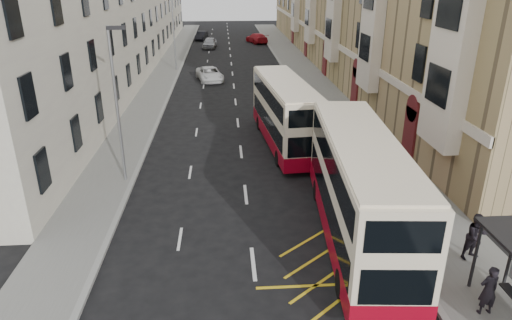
{
  "coord_description": "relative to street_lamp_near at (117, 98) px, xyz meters",
  "views": [
    {
      "loc": [
        -0.94,
        -10.81,
        10.49
      ],
      "look_at": [
        0.47,
        9.21,
        2.21
      ],
      "focal_mm": 32.0,
      "sensor_mm": 36.0,
      "label": 1
    }
  ],
  "objects": [
    {
      "name": "terrace_left",
      "position": [
        -7.08,
        33.5,
        1.88
      ],
      "size": [
        9.18,
        79.0,
        13.25
      ],
      "color": "beige",
      "rests_on": "ground"
    },
    {
      "name": "pavement_right",
      "position": [
        14.35,
        18.0,
        -4.56
      ],
      "size": [
        4.0,
        120.0,
        0.15
      ],
      "primitive_type": "cube",
      "color": "slate",
      "rests_on": "ground"
    },
    {
      "name": "road_markings",
      "position": [
        6.35,
        33.0,
        -4.63
      ],
      "size": [
        10.0,
        110.0,
        0.01
      ],
      "primitive_type": null,
      "color": "silver",
      "rests_on": "ground"
    },
    {
      "name": "street_lamp_near",
      "position": [
        0.0,
        0.0,
        0.0
      ],
      "size": [
        0.93,
        0.18,
        8.0
      ],
      "color": "gray",
      "rests_on": "pavement_left"
    },
    {
      "name": "pavement_left",
      "position": [
        -1.15,
        18.0,
        -4.56
      ],
      "size": [
        3.0,
        120.0,
        0.15
      ],
      "primitive_type": "cube",
      "color": "slate",
      "rests_on": "ground"
    },
    {
      "name": "guard_railing",
      "position": [
        12.6,
        -6.25,
        -3.78
      ],
      "size": [
        0.06,
        6.56,
        1.01
      ],
      "color": "red",
      "rests_on": "pavement_right"
    },
    {
      "name": "pedestrian_near",
      "position": [
        13.7,
        -11.45,
        -3.59
      ],
      "size": [
        0.68,
        0.48,
        1.78
      ],
      "primitive_type": "imported",
      "rotation": [
        0.0,
        0.0,
        3.22
      ],
      "color": "black",
      "rests_on": "pavement_right"
    },
    {
      "name": "car_silver",
      "position": [
        3.4,
        46.69,
        -3.85
      ],
      "size": [
        2.25,
        4.75,
        1.57
      ],
      "primitive_type": "imported",
      "rotation": [
        0.0,
        0.0,
        -0.09
      ],
      "color": "#9C9FA3",
      "rests_on": "ground"
    },
    {
      "name": "pedestrian_mid",
      "position": [
        14.91,
        -8.41,
        -3.53
      ],
      "size": [
        1.09,
        0.95,
        1.9
      ],
      "primitive_type": "imported",
      "rotation": [
        0.0,
        0.0,
        0.28
      ],
      "color": "black",
      "rests_on": "pavement_right"
    },
    {
      "name": "kerb_left",
      "position": [
        0.35,
        18.0,
        -4.56
      ],
      "size": [
        0.25,
        120.0,
        0.15
      ],
      "primitive_type": "cube",
      "color": "gray",
      "rests_on": "ground"
    },
    {
      "name": "white_van",
      "position": [
        3.92,
        24.58,
        -3.94
      ],
      "size": [
        3.26,
        5.36,
        1.39
      ],
      "primitive_type": "imported",
      "rotation": [
        0.0,
        0.0,
        0.2
      ],
      "color": "silver",
      "rests_on": "ground"
    },
    {
      "name": "kerb_right",
      "position": [
        12.35,
        18.0,
        -4.56
      ],
      "size": [
        0.25,
        120.0,
        0.15
      ],
      "primitive_type": "cube",
      "color": "gray",
      "rests_on": "ground"
    },
    {
      "name": "pedestrian_far",
      "position": [
        12.92,
        -6.01,
        -3.6
      ],
      "size": [
        1.04,
        0.43,
        1.77
      ],
      "primitive_type": "imported",
      "rotation": [
        0.0,
        0.0,
        3.14
      ],
      "color": "black",
      "rests_on": "pavement_right"
    },
    {
      "name": "double_decker_rear",
      "position": [
        9.23,
        5.03,
        -2.48
      ],
      "size": [
        3.37,
        10.8,
        4.24
      ],
      "rotation": [
        0.0,
        0.0,
        0.09
      ],
      "color": "#F2E0BF",
      "rests_on": "ground"
    },
    {
      "name": "street_lamp_far",
      "position": [
        0.0,
        30.0,
        0.0
      ],
      "size": [
        0.93,
        0.18,
        8.0
      ],
      "color": "gray",
      "rests_on": "pavement_left"
    },
    {
      "name": "double_decker_front",
      "position": [
        10.73,
        -6.57,
        -2.31
      ],
      "size": [
        3.52,
        11.6,
        4.56
      ],
      "rotation": [
        0.0,
        0.0,
        -0.08
      ],
      "color": "#F2E0BF",
      "rests_on": "ground"
    },
    {
      "name": "car_dark",
      "position": [
        1.83,
        55.68,
        -3.94
      ],
      "size": [
        2.19,
        4.43,
        1.4
      ],
      "primitive_type": "imported",
      "rotation": [
        0.0,
        0.0,
        -0.17
      ],
      "color": "black",
      "rests_on": "ground"
    },
    {
      "name": "car_red",
      "position": [
        10.78,
        51.64,
        -3.87
      ],
      "size": [
        3.7,
        5.72,
        1.54
      ],
      "primitive_type": "imported",
      "rotation": [
        0.0,
        0.0,
        3.46
      ],
      "color": "#AE131E",
      "rests_on": "ground"
    }
  ]
}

